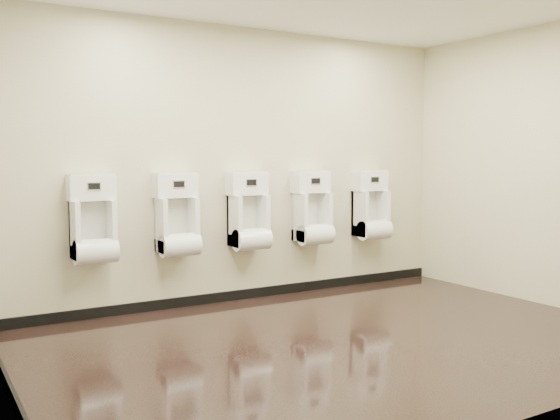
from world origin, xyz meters
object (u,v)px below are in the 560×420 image
Objects in this scene: urinal_1 at (177,221)px; urinal_2 at (249,217)px; urinal_3 at (313,213)px; urinal_0 at (93,226)px; urinal_4 at (371,210)px.

urinal_1 is 1.00× the size of urinal_2.
urinal_1 is 1.00× the size of urinal_3.
urinal_3 is at bearing 0.00° from urinal_0.
urinal_0 is 1.00× the size of urinal_4.
urinal_1 is 2.37m from urinal_4.
urinal_3 is (1.55, 0.00, 0.00)m from urinal_1.
urinal_4 is (2.37, 0.00, 0.00)m from urinal_1.
urinal_0 is 1.00× the size of urinal_2.
urinal_1 and urinal_4 have the same top height.
urinal_4 is (1.59, 0.00, 0.00)m from urinal_2.
urinal_4 is at bearing 0.00° from urinal_2.
urinal_0 is 1.57m from urinal_2.
urinal_4 is at bearing 0.00° from urinal_3.
urinal_0 is 1.00× the size of urinal_3.
urinal_2 is at bearing 180.00° from urinal_3.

